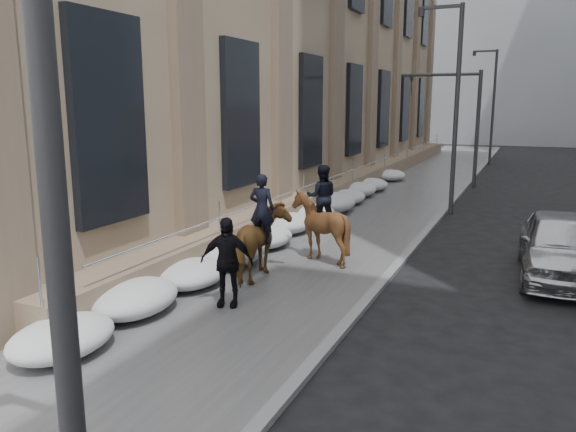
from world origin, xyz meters
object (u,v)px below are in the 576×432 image
Objects in this scene: mounted_horse_right at (320,222)px; car_silver at (562,246)px; mounted_horse_left at (262,239)px; pedestrian at (227,262)px.

mounted_horse_right is 6.15m from car_silver.
car_silver is at bearing 169.58° from mounted_horse_right.
mounted_horse_left is 1.34× the size of pedestrian.
mounted_horse_right is at bearing -169.77° from car_silver.
mounted_horse_right reaches higher than mounted_horse_left.
mounted_horse_right is (0.74, 2.08, 0.09)m from mounted_horse_left.
pedestrian is at bearing 59.08° from mounted_horse_right.
mounted_horse_left is 0.52× the size of car_silver.
mounted_horse_left is 2.21m from mounted_horse_right.
pedestrian is 0.39× the size of car_silver.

